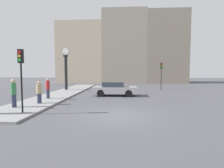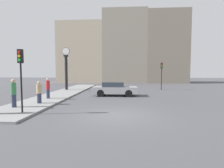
# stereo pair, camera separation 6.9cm
# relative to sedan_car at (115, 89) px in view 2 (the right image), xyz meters

# --- Properties ---
(ground_plane) EXTENTS (120.00, 120.00, 0.00)m
(ground_plane) POSITION_rel_sedan_car_xyz_m (0.44, -7.75, -0.71)
(ground_plane) COLOR #47474C
(sidewalk_corner) EXTENTS (3.20, 22.77, 0.12)m
(sidewalk_corner) POSITION_rel_sedan_car_xyz_m (-5.60, 1.64, -0.65)
(sidewalk_corner) COLOR gray
(sidewalk_corner) RESTS_ON ground_plane
(building_row) EXTENTS (27.56, 5.00, 15.31)m
(building_row) POSITION_rel_sedan_car_xyz_m (0.88, 21.18, 6.52)
(building_row) COLOR #B7A88E
(building_row) RESTS_ON ground_plane
(sedan_car) EXTENTS (4.29, 1.84, 1.37)m
(sedan_car) POSITION_rel_sedan_car_xyz_m (0.00, 0.00, 0.00)
(sedan_car) COLOR #9E9EA3
(sedan_car) RESTS_ON ground_plane
(traffic_light_near) EXTENTS (0.26, 0.24, 3.50)m
(traffic_light_near) POSITION_rel_sedan_car_xyz_m (-4.78, -7.92, 1.92)
(traffic_light_near) COLOR black
(traffic_light_near) RESTS_ON sidewalk_corner
(traffic_light_far) EXTENTS (0.26, 0.24, 3.57)m
(traffic_light_far) POSITION_rel_sedan_car_xyz_m (5.87, 6.12, 1.85)
(traffic_light_far) COLOR black
(traffic_light_far) RESTS_ON ground_plane
(street_clock) EXTENTS (0.96, 0.46, 5.29)m
(street_clock) POSITION_rel_sedan_car_xyz_m (-6.34, 4.42, 1.98)
(street_clock) COLOR black
(street_clock) RESTS_ON sidewalk_corner
(pedestrian_tan_coat) EXTENTS (0.36, 0.36, 1.59)m
(pedestrian_tan_coat) POSITION_rel_sedan_car_xyz_m (-5.19, -5.08, 0.20)
(pedestrian_tan_coat) COLOR #2D334C
(pedestrian_tan_coat) RESTS_ON sidewalk_corner
(pedestrian_green_hoodie) EXTENTS (0.33, 0.33, 1.81)m
(pedestrian_green_hoodie) POSITION_rel_sedan_car_xyz_m (-6.14, -6.56, 0.33)
(pedestrian_green_hoodie) COLOR #2D334C
(pedestrian_green_hoodie) RESTS_ON sidewalk_corner
(pedestrian_red_top) EXTENTS (0.32, 0.32, 1.72)m
(pedestrian_red_top) POSITION_rel_sedan_car_xyz_m (-5.54, -2.81, 0.28)
(pedestrian_red_top) COLOR #2D334C
(pedestrian_red_top) RESTS_ON sidewalk_corner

